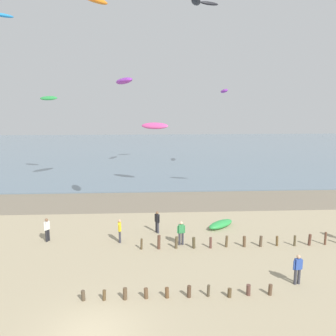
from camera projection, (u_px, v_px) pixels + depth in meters
The scene contains 18 objects.
ground_plane at pixel (92, 334), 14.81m from camera, with size 160.00×160.00×0.00m, color tan.
wet_sand_strip at pixel (125, 202), 34.54m from camera, with size 120.00×7.21×0.01m, color #7A6D59.
sea at pixel (137, 150), 72.40m from camera, with size 160.00×70.00×0.10m, color slate.
groyne_near at pixel (179, 292), 17.55m from camera, with size 9.79×0.34×0.63m.
groyne_mid at pixel (242, 241), 23.71m from camera, with size 14.25×0.31×0.97m.
person_mid_beach at pixel (157, 221), 26.20m from camera, with size 0.38×0.49×1.71m.
person_by_waterline at pixel (298, 268), 18.75m from camera, with size 0.56×0.28×1.71m.
person_left_flank at pixel (120, 230), 24.41m from camera, with size 0.25×0.57×1.71m.
person_right_flank at pixel (181, 232), 23.98m from camera, with size 0.56×0.28×1.71m.
person_far_down_beach at pixel (47, 229), 24.61m from camera, with size 0.35×0.53×1.71m.
grounded_kite at pixel (221, 224), 27.46m from camera, with size 2.66×0.96×0.53m, color green.
kite_aloft_0 at pixel (124, 81), 28.00m from camera, with size 3.10×0.99×0.50m, color purple.
kite_aloft_1 at pixel (209, 3), 42.91m from camera, with size 2.55×0.82×0.41m, color black.
kite_aloft_2 at pixel (224, 91), 48.13m from camera, with size 3.02×0.97×0.48m, color purple.
kite_aloft_3 at pixel (49, 98), 44.37m from camera, with size 2.71×0.87×0.43m, color green.
kite_aloft_5 at pixel (196, 1), 39.74m from camera, with size 3.17×1.01×0.51m, color black.
kite_aloft_7 at pixel (2, 15), 47.33m from camera, with size 3.27×1.05×0.52m, color #2384D1.
kite_aloft_9 at pixel (155, 126), 39.04m from camera, with size 3.44×1.10×0.55m, color #E54C99.
Camera 1 is at (2.57, -13.37, 9.80)m, focal length 36.84 mm.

